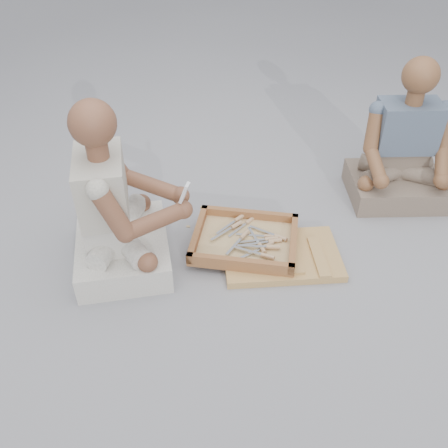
% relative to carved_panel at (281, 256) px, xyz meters
% --- Properties ---
extents(ground, '(60.00, 60.00, 0.00)m').
position_rel_carved_panel_xyz_m(ground, '(-0.18, -0.29, -0.02)').
color(ground, gray).
rests_on(ground, ground).
extents(carved_panel, '(0.68, 0.54, 0.04)m').
position_rel_carved_panel_xyz_m(carved_panel, '(0.00, 0.00, 0.00)').
color(carved_panel, '#AA8541').
rests_on(carved_panel, ground).
extents(tool_tray, '(0.55, 0.45, 0.07)m').
position_rel_carved_panel_xyz_m(tool_tray, '(-0.20, 0.03, 0.04)').
color(tool_tray, brown).
rests_on(tool_tray, carved_panel).
extents(chisel_0, '(0.22, 0.05, 0.02)m').
position_rel_carved_panel_xyz_m(chisel_0, '(-0.07, -0.01, 0.06)').
color(chisel_0, silver).
rests_on(chisel_0, tool_tray).
extents(chisel_1, '(0.22, 0.07, 0.02)m').
position_rel_carved_panel_xyz_m(chisel_1, '(-0.09, -0.08, 0.06)').
color(chisel_1, silver).
rests_on(chisel_1, tool_tray).
extents(chisel_2, '(0.17, 0.17, 0.02)m').
position_rel_carved_panel_xyz_m(chisel_2, '(-0.09, -0.01, 0.05)').
color(chisel_2, silver).
rests_on(chisel_2, tool_tray).
extents(chisel_3, '(0.09, 0.21, 0.02)m').
position_rel_carved_panel_xyz_m(chisel_3, '(-0.21, 0.04, 0.06)').
color(chisel_3, silver).
rests_on(chisel_3, tool_tray).
extents(chisel_4, '(0.12, 0.20, 0.02)m').
position_rel_carved_panel_xyz_m(chisel_4, '(-0.21, 0.18, 0.05)').
color(chisel_4, silver).
rests_on(chisel_4, tool_tray).
extents(chisel_5, '(0.13, 0.20, 0.02)m').
position_rel_carved_panel_xyz_m(chisel_5, '(-0.27, 0.18, 0.06)').
color(chisel_5, silver).
rests_on(chisel_5, tool_tray).
extents(chisel_6, '(0.21, 0.10, 0.02)m').
position_rel_carved_panel_xyz_m(chisel_6, '(-0.06, 0.04, 0.05)').
color(chisel_6, silver).
rests_on(chisel_6, tool_tray).
extents(chisel_7, '(0.13, 0.20, 0.02)m').
position_rel_carved_panel_xyz_m(chisel_7, '(-0.11, 0.00, 0.05)').
color(chisel_7, silver).
rests_on(chisel_7, tool_tray).
extents(chisel_8, '(0.21, 0.09, 0.02)m').
position_rel_carved_panel_xyz_m(chisel_8, '(-0.08, 0.06, 0.05)').
color(chisel_8, silver).
rests_on(chisel_8, tool_tray).
extents(chisel_9, '(0.21, 0.09, 0.02)m').
position_rel_carved_panel_xyz_m(chisel_9, '(-0.04, 0.09, 0.06)').
color(chisel_9, silver).
rests_on(chisel_9, tool_tray).
extents(chisel_10, '(0.22, 0.04, 0.02)m').
position_rel_carved_panel_xyz_m(chisel_10, '(-0.09, 0.09, 0.05)').
color(chisel_10, silver).
rests_on(chisel_10, tool_tray).
extents(chisel_11, '(0.14, 0.19, 0.02)m').
position_rel_carved_panel_xyz_m(chisel_11, '(-0.28, 0.12, 0.06)').
color(chisel_11, silver).
rests_on(chisel_11, tool_tray).
extents(wood_chip_0, '(0.02, 0.02, 0.00)m').
position_rel_carved_panel_xyz_m(wood_chip_0, '(-0.44, 0.35, -0.02)').
color(wood_chip_0, tan).
rests_on(wood_chip_0, ground).
extents(wood_chip_1, '(0.02, 0.02, 0.00)m').
position_rel_carved_panel_xyz_m(wood_chip_1, '(0.01, 0.05, -0.02)').
color(wood_chip_1, tan).
rests_on(wood_chip_1, ground).
extents(wood_chip_2, '(0.02, 0.02, 0.00)m').
position_rel_carved_panel_xyz_m(wood_chip_2, '(-0.06, -0.11, -0.02)').
color(wood_chip_2, tan).
rests_on(wood_chip_2, ground).
extents(wood_chip_3, '(0.02, 0.02, 0.00)m').
position_rel_carved_panel_xyz_m(wood_chip_3, '(-0.06, 0.38, -0.02)').
color(wood_chip_3, tan).
rests_on(wood_chip_3, ground).
extents(wood_chip_4, '(0.02, 0.02, 0.00)m').
position_rel_carved_panel_xyz_m(wood_chip_4, '(-0.07, 0.14, -0.02)').
color(wood_chip_4, tan).
rests_on(wood_chip_4, ground).
extents(wood_chip_5, '(0.02, 0.02, 0.00)m').
position_rel_carved_panel_xyz_m(wood_chip_5, '(-0.27, 0.03, -0.02)').
color(wood_chip_5, tan).
rests_on(wood_chip_5, ground).
extents(wood_chip_6, '(0.02, 0.02, 0.00)m').
position_rel_carved_panel_xyz_m(wood_chip_6, '(-0.54, 0.17, -0.02)').
color(wood_chip_6, tan).
rests_on(wood_chip_6, ground).
extents(wood_chip_7, '(0.02, 0.02, 0.00)m').
position_rel_carved_panel_xyz_m(wood_chip_7, '(-0.02, 0.39, -0.02)').
color(wood_chip_7, tan).
rests_on(wood_chip_7, ground).
extents(wood_chip_8, '(0.02, 0.02, 0.00)m').
position_rel_carved_panel_xyz_m(wood_chip_8, '(-0.51, 0.36, -0.02)').
color(wood_chip_8, tan).
rests_on(wood_chip_8, ground).
extents(wood_chip_9, '(0.02, 0.02, 0.00)m').
position_rel_carved_panel_xyz_m(wood_chip_9, '(-0.06, -0.06, -0.02)').
color(wood_chip_9, tan).
rests_on(wood_chip_9, ground).
extents(wood_chip_10, '(0.02, 0.02, 0.00)m').
position_rel_carved_panel_xyz_m(wood_chip_10, '(-0.28, 0.31, -0.02)').
color(wood_chip_10, tan).
rests_on(wood_chip_10, ground).
extents(craftsman, '(0.68, 0.70, 0.89)m').
position_rel_carved_panel_xyz_m(craftsman, '(-0.81, -0.16, 0.28)').
color(craftsman, silver).
rests_on(craftsman, ground).
extents(companion, '(0.62, 0.54, 0.85)m').
position_rel_carved_panel_xyz_m(companion, '(0.61, 0.71, 0.26)').
color(companion, '#726052').
rests_on(companion, ground).
extents(mobile_phone, '(0.05, 0.05, 0.11)m').
position_rel_carved_panel_xyz_m(mobile_phone, '(-0.48, -0.10, 0.41)').
color(mobile_phone, silver).
rests_on(mobile_phone, craftsman).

